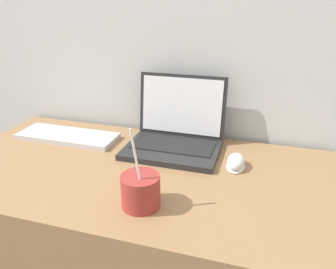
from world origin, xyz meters
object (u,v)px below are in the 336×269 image
drink_cup (141,190)px  external_keyboard (68,136)px  laptop (176,133)px  computer_mouse (236,162)px

drink_cup → external_keyboard: (-0.43, 0.33, -0.04)m
laptop → drink_cup: 0.38m
laptop → drink_cup: bearing=-88.3°
laptop → computer_mouse: (0.23, -0.09, -0.04)m
laptop → external_keyboard: (-0.42, -0.05, -0.05)m
laptop → computer_mouse: 0.25m
drink_cup → computer_mouse: (0.22, 0.28, -0.03)m
drink_cup → computer_mouse: 0.36m
drink_cup → external_keyboard: size_ratio=0.58×
computer_mouse → external_keyboard: computer_mouse is taller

